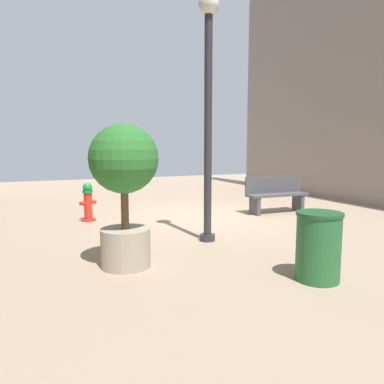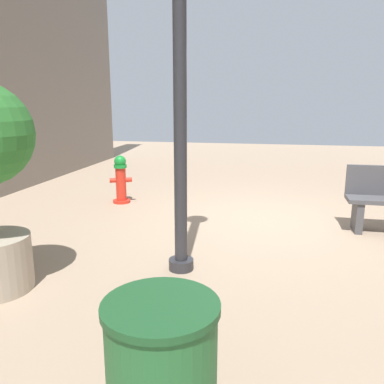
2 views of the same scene
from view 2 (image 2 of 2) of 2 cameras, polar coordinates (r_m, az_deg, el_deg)
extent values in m
plane|color=tan|center=(6.45, 10.47, -3.97)|extent=(23.40, 23.40, 0.00)
cylinder|color=red|center=(7.52, -10.16, -1.31)|extent=(0.32, 0.32, 0.05)
cylinder|color=red|center=(7.45, -10.26, 1.16)|extent=(0.19, 0.19, 0.61)
cylinder|color=#198C33|center=(7.38, -10.36, 3.71)|extent=(0.24, 0.24, 0.06)
sphere|color=#198C33|center=(7.37, -10.39, 4.40)|extent=(0.22, 0.22, 0.22)
cylinder|color=red|center=(7.43, -11.36, 1.66)|extent=(0.15, 0.13, 0.09)
cylinder|color=red|center=(7.44, -9.20, 1.76)|extent=(0.15, 0.13, 0.09)
cylinder|color=red|center=(7.59, -10.33, 1.64)|extent=(0.16, 0.17, 0.11)
cube|color=#4C4C51|center=(6.24, 22.85, -3.21)|extent=(0.11, 0.40, 0.45)
cylinder|color=#2D2D33|center=(4.52, -1.59, -10.41)|extent=(0.28, 0.28, 0.12)
cylinder|color=#2D2D33|center=(4.16, -1.77, 15.90)|extent=(0.14, 0.14, 3.90)
cylinder|color=#1E5128|center=(2.00, -4.57, -16.29)|extent=(0.59, 0.59, 0.04)
camera|label=1|loc=(4.24, -104.20, -4.92)|focal=34.09mm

